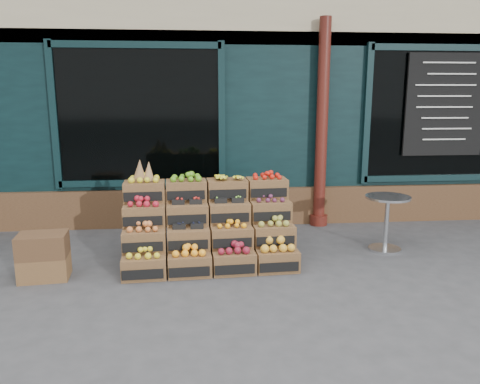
{
  "coord_description": "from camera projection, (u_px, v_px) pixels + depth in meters",
  "views": [
    {
      "loc": [
        -0.73,
        -5.11,
        2.09
      ],
      "look_at": [
        -0.2,
        0.7,
        0.85
      ],
      "focal_mm": 35.0,
      "sensor_mm": 36.0,
      "label": 1
    }
  ],
  "objects": [
    {
      "name": "ground",
      "position": [
        262.0,
        275.0,
        5.47
      ],
      "size": [
        60.0,
        60.0,
        0.0
      ],
      "primitive_type": "plane",
      "color": "#3B3B3E",
      "rests_on": "ground"
    },
    {
      "name": "crate_display",
      "position": [
        208.0,
        231.0,
        5.85
      ],
      "size": [
        2.12,
        1.11,
        1.29
      ],
      "rotation": [
        0.0,
        0.0,
        0.05
      ],
      "color": "brown",
      "rests_on": "ground"
    },
    {
      "name": "shop_facade",
      "position": [
        231.0,
        78.0,
        9.96
      ],
      "size": [
        12.0,
        6.24,
        4.8
      ],
      "color": "black",
      "rests_on": "ground"
    },
    {
      "name": "shopkeeper",
      "position": [
        157.0,
        156.0,
        7.99
      ],
      "size": [
        0.88,
        0.74,
        2.07
      ],
      "primitive_type": "imported",
      "rotation": [
        0.0,
        0.0,
        2.76
      ],
      "color": "#15491E",
      "rests_on": "ground"
    },
    {
      "name": "spare_crates",
      "position": [
        44.0,
        256.0,
        5.31
      ],
      "size": [
        0.57,
        0.42,
        0.53
      ],
      "rotation": [
        0.0,
        0.0,
        0.1
      ],
      "color": "brown",
      "rests_on": "ground"
    },
    {
      "name": "bistro_table",
      "position": [
        387.0,
        217.0,
        6.25
      ],
      "size": [
        0.59,
        0.59,
        0.75
      ],
      "rotation": [
        0.0,
        0.0,
        0.31
      ],
      "color": "#BBBEC2",
      "rests_on": "ground"
    }
  ]
}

